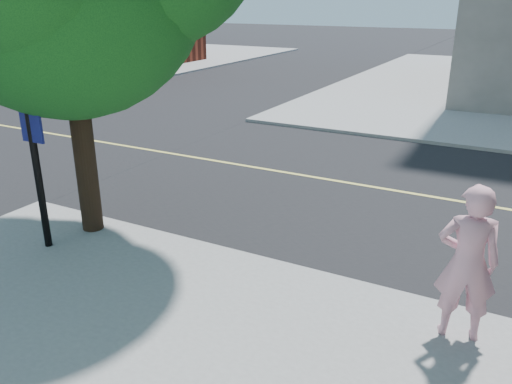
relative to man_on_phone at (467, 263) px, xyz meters
The scene contains 4 objects.
ground 7.71m from the man_on_phone, behind, with size 140.00×140.00×0.00m, color black.
road_ew 9.28m from the man_on_phone, 145.50° to the left, with size 140.00×9.00×0.01m, color black.
sidewalk_nw 37.82m from the man_on_phone, 144.01° to the left, with size 26.00×25.00×0.12m, color gray.
man_on_phone is the anchor object (origin of this frame).
Camera 1 is at (7.99, -6.96, 4.23)m, focal length 36.62 mm.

